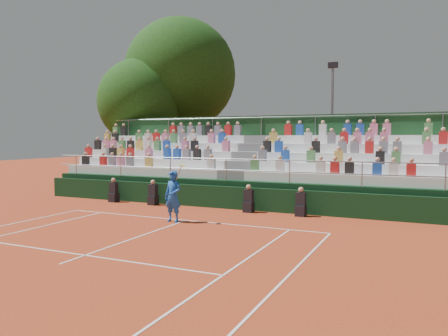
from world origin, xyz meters
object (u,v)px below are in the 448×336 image
at_px(tree_east, 180,74).
at_px(floodlight_mast, 332,115).
at_px(tennis_player, 173,196).
at_px(tree_west, 141,102).

distance_m(tree_east, floodlight_mast, 11.67).
bearing_deg(floodlight_mast, tree_east, 178.17).
height_order(tennis_player, tree_west, tree_west).
bearing_deg(tennis_player, tree_west, 129.80).
relative_size(tennis_player, floodlight_mast, 0.28).
bearing_deg(tennis_player, floodlight_mast, 76.94).
bearing_deg(floodlight_mast, tennis_player, -103.06).
bearing_deg(tree_west, floodlight_mast, 10.48).
xyz_separation_m(tennis_player, tree_east, (-7.99, 14.23, 6.86)).
bearing_deg(tree_east, tennis_player, -60.68).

